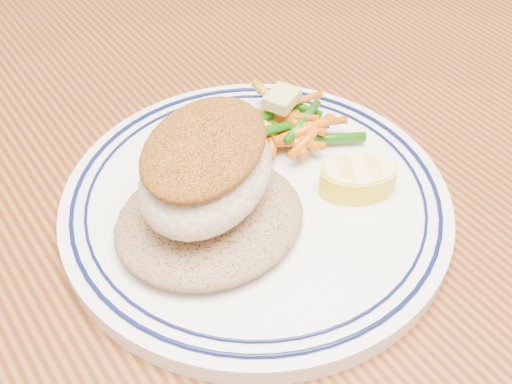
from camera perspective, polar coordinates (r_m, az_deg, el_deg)
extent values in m
cube|color=#542810|center=(0.48, -5.72, -2.48)|extent=(1.50, 0.90, 0.04)
cylinder|color=#542810|center=(1.29, 13.21, 9.09)|extent=(0.07, 0.07, 0.71)
cylinder|color=white|center=(0.45, 0.00, -1.12)|extent=(0.27, 0.27, 0.01)
torus|color=#0A113F|center=(0.45, 0.00, -0.36)|extent=(0.26, 0.26, 0.00)
torus|color=#0A113F|center=(0.45, 0.00, -0.36)|extent=(0.24, 0.24, 0.00)
ellipsoid|color=olive|center=(0.42, -4.15, -2.16)|extent=(0.13, 0.11, 0.02)
ellipsoid|color=beige|center=(0.41, -4.42, 1.63)|extent=(0.14, 0.13, 0.05)
ellipsoid|color=#925517|center=(0.40, -4.62, 4.10)|extent=(0.13, 0.12, 0.02)
cylinder|color=#18560A|center=(0.49, 1.74, 4.75)|extent=(0.05, 0.04, 0.01)
cylinder|color=#B79D13|center=(0.50, 2.27, 5.64)|extent=(0.05, 0.03, 0.01)
cylinder|color=#18560A|center=(0.49, -1.93, 5.50)|extent=(0.03, 0.06, 0.01)
cylinder|color=#18560A|center=(0.50, 3.63, 5.96)|extent=(0.03, 0.05, 0.01)
cylinder|color=#18560A|center=(0.50, 4.72, 5.59)|extent=(0.05, 0.04, 0.01)
cylinder|color=#D75B0A|center=(0.49, 1.38, 5.33)|extent=(0.03, 0.04, 0.01)
cylinder|color=#18560A|center=(0.49, 6.50, 4.78)|extent=(0.05, 0.03, 0.01)
cylinder|color=#D75B0A|center=(0.49, 3.91, 6.04)|extent=(0.04, 0.03, 0.01)
cylinder|color=#D75B0A|center=(0.48, -0.04, 4.40)|extent=(0.04, 0.04, 0.01)
cylinder|color=#D75B0A|center=(0.49, 1.75, 5.45)|extent=(0.05, 0.05, 0.01)
cylinder|color=#D75B0A|center=(0.48, 2.95, 5.29)|extent=(0.02, 0.06, 0.01)
cylinder|color=#D75B0A|center=(0.49, 2.03, 6.23)|extent=(0.05, 0.05, 0.01)
cylinder|color=#18560A|center=(0.51, 3.01, 7.95)|extent=(0.03, 0.05, 0.01)
cylinder|color=#18560A|center=(0.49, 3.60, 6.19)|extent=(0.01, 0.05, 0.01)
cylinder|color=#D75B0A|center=(0.48, -0.73, 5.48)|extent=(0.05, 0.02, 0.01)
cylinder|color=#D75B0A|center=(0.49, 0.39, 6.04)|extent=(0.05, 0.03, 0.01)
cylinder|color=#D75B0A|center=(0.47, 3.15, 4.45)|extent=(0.04, 0.04, 0.01)
cylinder|color=#18560A|center=(0.50, 1.35, 7.07)|extent=(0.04, 0.05, 0.01)
cylinder|color=#D75B0A|center=(0.48, 2.62, 5.44)|extent=(0.03, 0.06, 0.01)
cylinder|color=#D75B0A|center=(0.49, 4.62, 6.02)|extent=(0.06, 0.03, 0.01)
cylinder|color=#18560A|center=(0.49, 2.40, 6.16)|extent=(0.04, 0.04, 0.01)
cylinder|color=#D75B0A|center=(0.47, 4.86, 4.99)|extent=(0.05, 0.02, 0.01)
cylinder|color=#D75B0A|center=(0.51, 3.46, 7.96)|extent=(0.05, 0.01, 0.01)
cylinder|color=#D75B0A|center=(0.48, 4.36, 5.52)|extent=(0.05, 0.02, 0.01)
cylinder|color=#B79D13|center=(0.49, -0.15, 6.59)|extent=(0.01, 0.05, 0.01)
cylinder|color=#D75B0A|center=(0.48, 3.58, 6.12)|extent=(0.03, 0.04, 0.01)
cylinder|color=#18560A|center=(0.47, -0.43, 5.08)|extent=(0.06, 0.02, 0.01)
cylinder|color=#18560A|center=(0.48, 4.14, 6.28)|extent=(0.05, 0.03, 0.01)
cylinder|color=#D75B0A|center=(0.49, 2.56, 6.86)|extent=(0.04, 0.04, 0.01)
cylinder|color=#B79D13|center=(0.50, 1.54, 8.17)|extent=(0.01, 0.05, 0.01)
cylinder|color=#18560A|center=(0.48, 0.35, 6.56)|extent=(0.05, 0.01, 0.01)
cube|color=#D5C068|center=(0.48, 2.32, 8.30)|extent=(0.03, 0.03, 0.01)
torus|color=white|center=(0.45, 9.18, 2.04)|extent=(0.07, 0.07, 0.00)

